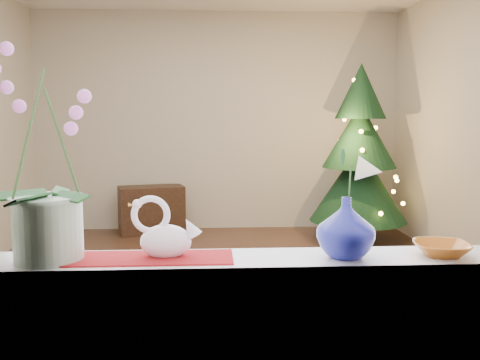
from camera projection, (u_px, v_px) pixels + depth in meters
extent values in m
plane|color=#3B2318|center=(224.00, 291.00, 4.36)|extent=(5.00, 5.00, 0.00)
cube|color=beige|center=(218.00, 122.00, 6.68)|extent=(4.50, 0.10, 2.70)
cube|color=beige|center=(244.00, 138.00, 1.72)|extent=(4.50, 0.10, 2.70)
cube|color=white|center=(241.00, 263.00, 1.90)|extent=(2.20, 0.26, 0.04)
cube|color=maroon|center=(133.00, 258.00, 1.88)|extent=(0.70, 0.20, 0.01)
imported|color=navy|center=(346.00, 223.00, 1.89)|extent=(0.24, 0.24, 0.25)
sphere|color=silver|center=(358.00, 248.00, 1.89)|extent=(0.09, 0.09, 0.07)
imported|color=#AA5A19|center=(441.00, 250.00, 1.92)|extent=(0.19, 0.19, 0.04)
cube|color=black|center=(151.00, 210.00, 6.51)|extent=(0.84, 0.57, 0.57)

